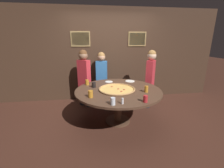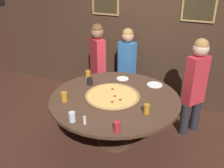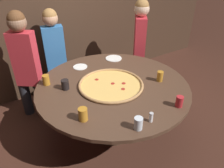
% 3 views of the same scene
% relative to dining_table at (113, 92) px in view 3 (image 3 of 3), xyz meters
% --- Properties ---
extents(ground_plane, '(24.00, 24.00, 0.00)m').
position_rel_dining_table_xyz_m(ground_plane, '(0.00, 0.00, -0.63)').
color(ground_plane, '#422319').
extents(back_wall, '(6.40, 0.08, 2.60)m').
position_rel_dining_table_xyz_m(back_wall, '(0.00, 1.49, 0.68)').
color(back_wall, '#3D281C').
rests_on(back_wall, ground_plane).
extents(dining_table, '(1.77, 1.77, 0.74)m').
position_rel_dining_table_xyz_m(dining_table, '(0.00, 0.00, 0.00)').
color(dining_table, '#4C3323').
rests_on(dining_table, ground_plane).
extents(giant_pizza, '(0.75, 0.75, 0.03)m').
position_rel_dining_table_xyz_m(giant_pizza, '(-0.03, -0.01, 0.13)').
color(giant_pizza, '#EAB75B').
rests_on(giant_pizza, dining_table).
extents(drink_cup_far_left, '(0.09, 0.09, 0.13)m').
position_rel_dining_table_xyz_m(drink_cup_far_left, '(-0.57, -0.37, 0.18)').
color(drink_cup_far_left, '#BC7A23').
rests_on(drink_cup_far_left, dining_table).
extents(drink_cup_front_edge, '(0.07, 0.07, 0.12)m').
position_rel_dining_table_xyz_m(drink_cup_front_edge, '(0.33, -0.71, 0.17)').
color(drink_cup_front_edge, '#B22328').
rests_on(drink_cup_front_edge, dining_table).
extents(drink_cup_centre_back, '(0.09, 0.09, 0.11)m').
position_rel_dining_table_xyz_m(drink_cup_centre_back, '(-0.50, 0.21, 0.17)').
color(drink_cup_centre_back, black).
rests_on(drink_cup_centre_back, dining_table).
extents(drink_cup_near_left, '(0.08, 0.08, 0.12)m').
position_rel_dining_table_xyz_m(drink_cup_near_left, '(-0.22, -0.73, 0.17)').
color(drink_cup_near_left, silver).
rests_on(drink_cup_near_left, dining_table).
extents(drink_cup_by_shaker, '(0.07, 0.07, 0.12)m').
position_rel_dining_table_xyz_m(drink_cup_by_shaker, '(0.51, -0.23, 0.17)').
color(drink_cup_by_shaker, '#BC7A23').
rests_on(drink_cup_by_shaker, dining_table).
extents(drink_cup_beside_pizza, '(0.08, 0.08, 0.12)m').
position_rel_dining_table_xyz_m(drink_cup_beside_pizza, '(-0.64, 0.42, 0.17)').
color(drink_cup_beside_pizza, '#BC7A23').
rests_on(drink_cup_beside_pizza, dining_table).
extents(white_plate_near_front, '(0.19, 0.19, 0.01)m').
position_rel_dining_table_xyz_m(white_plate_near_front, '(-0.12, 0.61, 0.12)').
color(white_plate_near_front, white).
rests_on(white_plate_near_front, dining_table).
extents(white_plate_right_side, '(0.23, 0.23, 0.01)m').
position_rel_dining_table_xyz_m(white_plate_right_side, '(0.40, 0.59, 0.12)').
color(white_plate_right_side, white).
rests_on(white_plate_right_side, dining_table).
extents(condiment_shaker, '(0.04, 0.04, 0.10)m').
position_rel_dining_table_xyz_m(condiment_shaker, '(-0.06, -0.72, 0.16)').
color(condiment_shaker, silver).
rests_on(condiment_shaker, dining_table).
extents(diner_far_left, '(0.38, 0.34, 1.49)m').
position_rel_dining_table_xyz_m(diner_far_left, '(-0.73, 0.95, 0.22)').
color(diner_far_left, '#232328').
rests_on(diner_far_left, ground_plane).
extents(diner_side_left, '(0.33, 0.38, 1.49)m').
position_rel_dining_table_xyz_m(diner_side_left, '(0.97, 0.70, 0.22)').
color(diner_side_left, '#232328').
rests_on(diner_side_left, ground_plane).
extents(diner_far_right, '(0.37, 0.22, 1.42)m').
position_rel_dining_table_xyz_m(diner_far_right, '(-0.26, 1.17, 0.17)').
color(diner_far_right, '#232328').
rests_on(diner_far_right, ground_plane).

